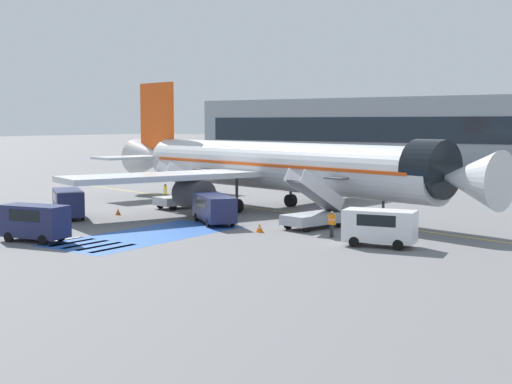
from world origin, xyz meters
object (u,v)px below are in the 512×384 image
object	(u,v)px
fuel_tanker	(323,173)
ground_crew_2	(165,192)
airliner	(272,166)
boarding_stairs_aft	(183,196)
service_van_1	(34,220)
service_van_2	(380,225)
ground_crew_0	(224,202)
traffic_cone_1	(260,228)
boarding_stairs_forward	(315,214)
service_van_0	(214,207)
service_van_3	(68,201)
baggage_cart	(393,228)
ground_crew_1	(332,222)
traffic_cone_0	(118,212)

from	to	relation	value
fuel_tanker	ground_crew_2	distance (m)	21.62
airliner	boarding_stairs_aft	world-z (taller)	airliner
fuel_tanker	service_van_1	bearing A→B (deg)	-78.07
service_van_2	ground_crew_0	world-z (taller)	service_van_2
fuel_tanker	traffic_cone_1	world-z (taller)	fuel_tanker
boarding_stairs_forward	service_van_0	bearing A→B (deg)	-148.17
service_van_3	baggage_cart	bearing A→B (deg)	144.64
boarding_stairs_forward	ground_crew_2	world-z (taller)	boarding_stairs_forward
traffic_cone_1	fuel_tanker	bearing A→B (deg)	112.19
traffic_cone_1	baggage_cart	bearing A→B (deg)	37.64
service_van_0	ground_crew_2	size ratio (longest dim) A/B	3.02
airliner	traffic_cone_1	size ratio (longest dim) A/B	70.86
fuel_tanker	service_van_0	xyz separation A→B (m)	(7.24, -28.74, -0.56)
service_van_0	ground_crew_1	world-z (taller)	service_van_0
boarding_stairs_forward	fuel_tanker	size ratio (longest dim) A/B	0.53
airliner	fuel_tanker	xyz separation A→B (m)	(-6.33, 19.75, -1.93)
service_van_2	baggage_cart	size ratio (longest dim) A/B	1.54
baggage_cart	ground_crew_1	distance (m)	5.18
service_van_0	service_van_3	xyz separation A→B (m)	(-11.12, -4.14, 0.05)
baggage_cart	traffic_cone_0	bearing A→B (deg)	-59.99
service_van_2	ground_crew_2	bearing A→B (deg)	58.57
boarding_stairs_aft	service_van_3	world-z (taller)	boarding_stairs_aft
baggage_cart	ground_crew_0	xyz separation A→B (m)	(-15.23, 0.91, 0.71)
boarding_stairs_forward	fuel_tanker	distance (m)	30.06
airliner	ground_crew_1	distance (m)	14.81
boarding_stairs_aft	traffic_cone_0	bearing A→B (deg)	-86.22
traffic_cone_1	ground_crew_1	bearing A→B (deg)	10.15
boarding_stairs_forward	service_van_0	distance (m)	7.57
traffic_cone_0	ground_crew_0	bearing A→B (deg)	40.90
boarding_stairs_forward	service_van_1	size ratio (longest dim) A/B	1.21
boarding_stairs_forward	service_van_3	xyz separation A→B (m)	(-18.31, -6.51, 0.29)
boarding_stairs_aft	traffic_cone_1	distance (m)	15.32
traffic_cone_1	boarding_stairs_aft	bearing A→B (deg)	150.60
ground_crew_0	ground_crew_1	size ratio (longest dim) A/B	0.98
airliner	ground_crew_1	xyz separation A→B (m)	(11.02, -9.49, -2.76)
service_van_1	ground_crew_1	xyz separation A→B (m)	(14.30, 12.14, -0.38)
baggage_cart	ground_crew_2	xyz separation A→B (m)	(-23.99, 3.45, 0.81)
fuel_tanker	boarding_stairs_aft	bearing A→B (deg)	-84.91
baggage_cart	traffic_cone_0	size ratio (longest dim) A/B	5.82
baggage_cart	ground_crew_0	size ratio (longest dim) A/B	1.75
service_van_0	ground_crew_0	world-z (taller)	service_van_0
ground_crew_1	traffic_cone_1	world-z (taller)	ground_crew_1
boarding_stairs_forward	traffic_cone_1	xyz separation A→B (m)	(-2.13, -3.78, -0.73)
boarding_stairs_forward	traffic_cone_0	xyz separation A→B (m)	(-16.61, -2.90, -0.77)
service_van_3	ground_crew_0	size ratio (longest dim) A/B	3.19
airliner	fuel_tanker	bearing A→B (deg)	-148.65
airliner	boarding_stairs_aft	distance (m)	8.38
boarding_stairs_aft	ground_crew_1	world-z (taller)	boarding_stairs_aft
service_van_0	traffic_cone_0	xyz separation A→B (m)	(-9.42, -0.53, -1.02)
ground_crew_0	traffic_cone_0	size ratio (longest dim) A/B	3.32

